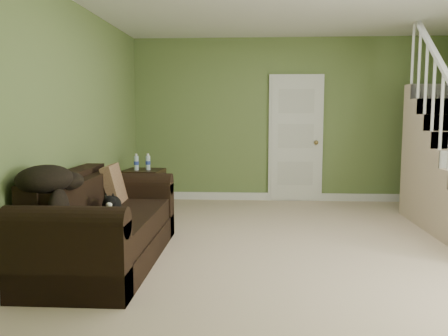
# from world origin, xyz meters

# --- Properties ---
(floor) EXTENTS (5.00, 5.50, 0.01)m
(floor) POSITION_xyz_m (0.00, 0.00, 0.00)
(floor) COLOR #C7AE90
(floor) RESTS_ON ground
(wall_back) EXTENTS (5.00, 0.04, 2.60)m
(wall_back) POSITION_xyz_m (0.00, 2.75, 1.30)
(wall_back) COLOR olive
(wall_back) RESTS_ON floor
(wall_front) EXTENTS (5.00, 0.04, 2.60)m
(wall_front) POSITION_xyz_m (0.00, -2.75, 1.30)
(wall_front) COLOR olive
(wall_front) RESTS_ON floor
(wall_left) EXTENTS (0.04, 5.50, 2.60)m
(wall_left) POSITION_xyz_m (-2.50, 0.00, 1.30)
(wall_left) COLOR olive
(wall_left) RESTS_ON floor
(baseboard_back) EXTENTS (5.00, 0.04, 0.12)m
(baseboard_back) POSITION_xyz_m (0.00, 2.72, 0.06)
(baseboard_back) COLOR white
(baseboard_back) RESTS_ON floor
(baseboard_left) EXTENTS (0.04, 5.50, 0.12)m
(baseboard_left) POSITION_xyz_m (-2.47, 0.00, 0.06)
(baseboard_left) COLOR white
(baseboard_left) RESTS_ON floor
(door) EXTENTS (0.86, 0.12, 2.02)m
(door) POSITION_xyz_m (0.10, 2.71, 1.01)
(door) COLOR white
(door) RESTS_ON floor
(sofa) EXTENTS (0.94, 2.17, 0.86)m
(sofa) POSITION_xyz_m (-2.02, -0.59, 0.33)
(sofa) COLOR black
(sofa) RESTS_ON floor
(side_table) EXTENTS (0.57, 0.57, 0.85)m
(side_table) POSITION_xyz_m (-2.12, 1.61, 0.32)
(side_table) COLOR black
(side_table) RESTS_ON floor
(cat) EXTENTS (0.27, 0.48, 0.23)m
(cat) POSITION_xyz_m (-1.92, -0.58, 0.55)
(cat) COLOR black
(cat) RESTS_ON sofa
(banana) EXTENTS (0.15, 0.16, 0.05)m
(banana) POSITION_xyz_m (-1.74, -0.81, 0.49)
(banana) COLOR yellow
(banana) RESTS_ON sofa
(throw_pillow) EXTENTS (0.23, 0.44, 0.44)m
(throw_pillow) POSITION_xyz_m (-2.07, 0.03, 0.65)
(throw_pillow) COLOR #503120
(throw_pillow) RESTS_ON sofa
(throw_blanket) EXTENTS (0.55, 0.65, 0.23)m
(throw_blanket) POSITION_xyz_m (-2.26, -1.23, 0.89)
(throw_blanket) COLOR black
(throw_blanket) RESTS_ON sofa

